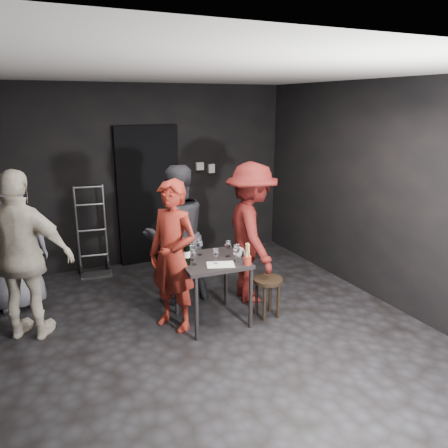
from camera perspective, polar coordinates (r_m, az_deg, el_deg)
name	(u,v)px	position (r m, az deg, el deg)	size (l,w,h in m)	color
floor	(213,331)	(4.94, -1.48, -13.75)	(4.50, 5.00, 0.02)	black
ceiling	(211,72)	(4.32, -1.75, 19.27)	(4.50, 5.00, 0.02)	silver
wall_back	(147,176)	(6.76, -10.08, 6.24)	(4.50, 0.04, 2.70)	black
wall_front	(404,318)	(2.49, 22.40, -11.27)	(4.50, 0.04, 2.70)	black
wall_right	(380,193)	(5.70, 19.71, 3.83)	(0.04, 5.00, 2.70)	black
doorway	(149,196)	(6.76, -9.83, 3.66)	(0.95, 0.10, 2.10)	black
wallbox_upper	(200,166)	(6.97, -3.20, 7.56)	(0.12, 0.06, 0.12)	#B7B7B2
wallbox_lower	(211,168)	(7.05, -1.67, 7.26)	(0.10, 0.06, 0.14)	#B7B7B2
hand_truck	(95,259)	(6.62, -16.55, -4.39)	(0.43, 0.36, 1.30)	#B2B2B7
tasting_table	(212,268)	(4.88, -1.55, -5.71)	(0.72, 0.72, 0.75)	black
stool	(268,286)	(5.11, 5.73, -8.12)	(0.34, 0.34, 0.47)	#2E2118
server_red	(173,248)	(4.70, -6.72, -3.17)	(0.67, 0.44, 1.84)	maroon
woman_black	(176,225)	(5.34, -6.28, -0.16)	(0.95, 0.52, 1.96)	#29292F
man_maroon	(251,222)	(5.33, 3.60, 0.25)	(1.31, 0.61, 2.03)	#5D1513
bystander_cream	(21,240)	(4.87, -24.98, -1.90)	(1.27, 0.61, 2.16)	silver
bystander_grey	(12,236)	(5.72, -25.99, -1.39)	(0.89, 0.48, 1.81)	gray
tasting_mat	(221,265)	(4.68, -0.46, -5.32)	(0.29, 0.19, 0.00)	white
wine_glass_a	(194,256)	(4.66, -3.93, -4.26)	(0.07, 0.07, 0.18)	white
wine_glass_b	(191,251)	(4.80, -4.28, -3.49)	(0.08, 0.08, 0.22)	white
wine_glass_c	(200,247)	(4.95, -3.18, -2.98)	(0.07, 0.07, 0.19)	white
wine_glass_d	(216,255)	(4.68, -1.06, -4.13)	(0.07, 0.07, 0.18)	white
wine_glass_e	(236,252)	(4.75, 1.63, -3.68)	(0.08, 0.08, 0.21)	white
wine_glass_f	(228,248)	(4.89, 0.54, -3.14)	(0.08, 0.08, 0.20)	white
wine_bottle	(187,254)	(4.66, -4.89, -3.95)	(0.07, 0.07, 0.31)	black
breadstick_cup	(248,254)	(4.66, 3.11, -3.97)	(0.08, 0.08, 0.25)	maroon
reserved_card	(238,251)	(4.93, 1.86, -3.59)	(0.09, 0.14, 0.11)	white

